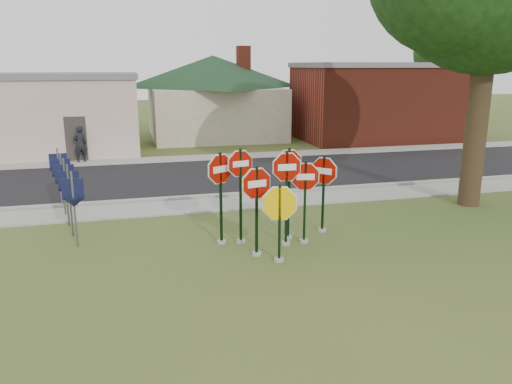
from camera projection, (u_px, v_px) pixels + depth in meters
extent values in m
plane|color=#3A521F|center=(291.00, 264.00, 11.84)|extent=(120.00, 120.00, 0.00)
cube|color=gray|center=(240.00, 203.00, 16.99)|extent=(60.00, 1.60, 0.06)
cube|color=black|center=(217.00, 176.00, 21.22)|extent=(60.00, 7.00, 0.04)
cube|color=gray|center=(202.00, 158.00, 25.25)|extent=(60.00, 1.60, 0.06)
cube|color=gray|center=(234.00, 195.00, 17.92)|extent=(60.00, 0.20, 0.14)
cylinder|color=gray|center=(286.00, 243.00, 13.13)|extent=(0.24, 0.24, 0.08)
cube|color=black|center=(286.00, 199.00, 12.83)|extent=(0.06, 0.05, 2.50)
cylinder|color=white|center=(287.00, 167.00, 12.63)|extent=(1.04, 0.06, 1.04)
cylinder|color=#920C03|center=(287.00, 167.00, 12.63)|extent=(0.97, 0.06, 0.97)
cube|color=white|center=(287.00, 167.00, 12.63)|extent=(0.48, 0.03, 0.17)
cylinder|color=gray|center=(279.00, 260.00, 12.02)|extent=(0.24, 0.24, 0.08)
cube|color=black|center=(279.00, 223.00, 11.80)|extent=(0.07, 0.06, 1.90)
cylinder|color=white|center=(280.00, 204.00, 11.68)|extent=(1.14, 0.25, 1.16)
cylinder|color=#FDC704|center=(280.00, 204.00, 11.68)|extent=(1.06, 0.23, 1.08)
cylinder|color=gray|center=(257.00, 254.00, 12.40)|extent=(0.24, 0.24, 0.08)
cube|color=black|center=(257.00, 212.00, 12.14)|extent=(0.07, 0.06, 2.26)
cylinder|color=white|center=(257.00, 184.00, 11.96)|extent=(1.05, 0.25, 1.07)
cylinder|color=#920C03|center=(257.00, 184.00, 11.96)|extent=(0.97, 0.24, 0.99)
cube|color=white|center=(257.00, 184.00, 11.96)|extent=(0.48, 0.12, 0.17)
cylinder|color=gray|center=(304.00, 241.00, 13.30)|extent=(0.24, 0.24, 0.08)
cube|color=black|center=(305.00, 202.00, 13.04)|extent=(0.07, 0.06, 2.21)
cylinder|color=white|center=(305.00, 177.00, 12.87)|extent=(1.00, 0.23, 1.02)
cylinder|color=#920C03|center=(305.00, 177.00, 12.87)|extent=(0.93, 0.21, 0.95)
cube|color=white|center=(305.00, 177.00, 12.87)|extent=(0.46, 0.11, 0.16)
cylinder|color=gray|center=(288.00, 237.00, 13.60)|extent=(0.24, 0.24, 0.08)
cube|color=black|center=(289.00, 194.00, 13.31)|extent=(0.07, 0.06, 2.50)
cylinder|color=white|center=(289.00, 164.00, 13.10)|extent=(1.04, 0.18, 1.05)
cylinder|color=#920C03|center=(289.00, 164.00, 13.10)|extent=(0.96, 0.17, 0.97)
cube|color=white|center=(289.00, 164.00, 13.10)|extent=(0.48, 0.09, 0.17)
cylinder|color=gray|center=(241.00, 241.00, 13.27)|extent=(0.24, 0.24, 0.08)
cube|color=black|center=(241.00, 197.00, 12.96)|extent=(0.07, 0.06, 2.54)
cylinder|color=white|center=(240.00, 164.00, 12.75)|extent=(0.95, 0.24, 0.97)
cylinder|color=#920C03|center=(240.00, 164.00, 12.75)|extent=(0.88, 0.22, 0.90)
cube|color=white|center=(240.00, 164.00, 12.75)|extent=(0.44, 0.11, 0.15)
cylinder|color=gray|center=(322.00, 230.00, 14.19)|extent=(0.24, 0.24, 0.08)
cube|color=black|center=(323.00, 194.00, 13.93)|extent=(0.08, 0.08, 2.18)
cylinder|color=white|center=(324.00, 171.00, 13.76)|extent=(0.73, 0.79, 1.06)
cylinder|color=#920C03|center=(324.00, 171.00, 13.76)|extent=(0.68, 0.73, 0.98)
cube|color=white|center=(324.00, 171.00, 13.76)|extent=(0.34, 0.36, 0.17)
cylinder|color=gray|center=(222.00, 242.00, 13.23)|extent=(0.24, 0.24, 0.08)
cube|color=black|center=(221.00, 199.00, 12.94)|extent=(0.08, 0.07, 2.44)
cylinder|color=white|center=(220.00, 169.00, 12.75)|extent=(0.96, 0.53, 1.08)
cylinder|color=#920C03|center=(220.00, 169.00, 12.75)|extent=(0.89, 0.49, 1.00)
cube|color=white|center=(220.00, 169.00, 12.75)|extent=(0.44, 0.24, 0.17)
cube|color=#59595E|center=(75.00, 210.00, 12.72)|extent=(0.05, 0.05, 2.00)
cube|color=black|center=(73.00, 189.00, 12.59)|extent=(0.55, 0.13, 0.55)
cone|color=black|center=(74.00, 203.00, 12.67)|extent=(0.65, 0.65, 0.25)
cube|color=#59595E|center=(70.00, 201.00, 13.61)|extent=(0.05, 0.05, 2.00)
cube|color=black|center=(68.00, 181.00, 13.48)|extent=(0.55, 0.09, 0.55)
cone|color=black|center=(69.00, 194.00, 13.56)|extent=(0.62, 0.62, 0.25)
cube|color=#59595E|center=(66.00, 192.00, 14.50)|extent=(0.05, 0.05, 2.00)
cube|color=black|center=(65.00, 174.00, 14.37)|extent=(0.55, 0.05, 0.55)
cone|color=black|center=(66.00, 186.00, 14.45)|extent=(0.58, 0.58, 0.25)
cube|color=#59595E|center=(63.00, 185.00, 15.39)|extent=(0.05, 0.05, 2.00)
cube|color=black|center=(61.00, 167.00, 15.26)|extent=(0.55, 0.05, 0.55)
cone|color=black|center=(62.00, 179.00, 15.34)|extent=(0.58, 0.58, 0.25)
cube|color=#59595E|center=(60.00, 178.00, 16.28)|extent=(0.05, 0.05, 2.00)
cube|color=black|center=(58.00, 162.00, 16.15)|extent=(0.55, 0.09, 0.55)
cone|color=black|center=(59.00, 172.00, 16.23)|extent=(0.62, 0.62, 0.25)
cube|color=beige|center=(19.00, 116.00, 26.05)|extent=(12.00, 6.00, 4.00)
cube|color=slate|center=(14.00, 76.00, 25.54)|extent=(12.20, 6.20, 0.30)
cube|color=#332D28|center=(76.00, 139.00, 24.20)|extent=(1.00, 0.10, 2.20)
cube|color=beige|center=(214.00, 112.00, 32.57)|extent=(8.00, 8.00, 3.20)
pyramid|color=black|center=(213.00, 55.00, 31.68)|extent=(11.60, 11.60, 2.00)
cube|color=maroon|center=(243.00, 59.00, 32.22)|extent=(0.80, 0.80, 1.60)
cube|color=maroon|center=(379.00, 103.00, 31.55)|extent=(10.00, 6.00, 4.50)
cube|color=slate|center=(381.00, 65.00, 30.97)|extent=(10.20, 6.20, 0.30)
cube|color=white|center=(373.00, 101.00, 28.21)|extent=(2.00, 0.08, 0.90)
cylinder|color=#312316|center=(477.00, 116.00, 16.21)|extent=(0.70, 0.70, 5.94)
cylinder|color=#312316|center=(445.00, 98.00, 41.08)|extent=(0.50, 0.50, 4.00)
sphere|color=black|center=(449.00, 52.00, 40.19)|extent=(5.60, 5.60, 5.60)
imported|color=black|center=(80.00, 144.00, 23.88)|extent=(0.75, 0.63, 1.75)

